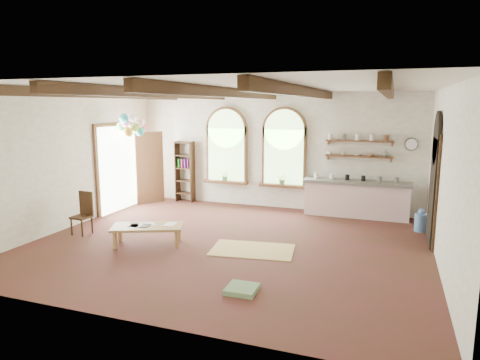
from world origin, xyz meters
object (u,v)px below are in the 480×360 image
at_px(kitchen_counter, 356,198).
at_px(coffee_table, 148,228).
at_px(side_chair, 82,222).
at_px(balloon_cluster, 132,125).

height_order(kitchen_counter, coffee_table, kitchen_counter).
xyz_separation_m(kitchen_counter, coffee_table, (-3.85, -3.84, -0.11)).
relative_size(kitchen_counter, side_chair, 2.82).
bearing_deg(side_chair, kitchen_counter, 33.07).
xyz_separation_m(kitchen_counter, side_chair, (-5.64, -3.67, -0.20)).
distance_m(kitchen_counter, coffee_table, 5.44).
distance_m(coffee_table, side_chair, 1.80).
relative_size(coffee_table, side_chair, 1.66).
bearing_deg(side_chair, balloon_cluster, 91.69).
bearing_deg(coffee_table, side_chair, 174.69).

